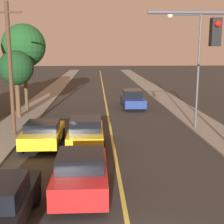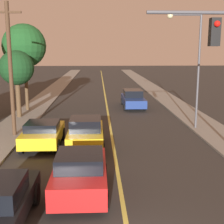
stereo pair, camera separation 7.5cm
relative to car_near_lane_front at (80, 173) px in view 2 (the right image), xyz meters
The scene contains 11 objects.
road_surface 31.72m from the car_near_lane_front, 87.30° to the left, with size 10.66×80.00×0.01m.
sidewalk_left 32.09m from the car_near_lane_front, 99.13° to the left, with size 2.50×80.00×0.12m.
sidewalk_right 32.70m from the car_near_lane_front, 75.70° to the left, with size 2.50×80.00×0.12m.
car_near_lane_front is the anchor object (origin of this frame).
car_near_lane_second 5.36m from the car_near_lane_front, 90.00° to the left, with size 1.95×4.03×1.71m.
car_outer_lane_second 6.30m from the car_near_lane_front, 111.84° to the left, with size 2.07×3.94×1.40m.
car_far_oncoming 17.93m from the car_near_lane_front, 77.47° to the left, with size 1.97×5.13×1.62m.
streetlamp_right 12.08m from the car_near_lane_front, 54.23° to the left, with size 2.22×0.36×7.38m.
utility_pole_left 9.66m from the car_near_lane_front, 119.35° to the left, with size 1.60×0.24×7.80m.
tree_left_near 14.65m from the car_near_lane_front, 112.36° to the left, with size 2.62×2.62×5.09m.
tree_left_far 17.72m from the car_near_lane_front, 108.64° to the left, with size 3.63×3.63×7.25m.
Camera 2 is at (-0.82, -6.42, 5.20)m, focal length 50.00 mm.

